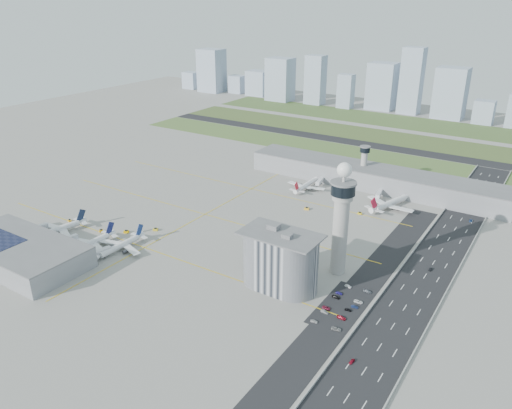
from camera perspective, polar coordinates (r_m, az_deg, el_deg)
The scene contains 62 objects.
ground at distance 312.25m, azimuth -3.50°, elevation -4.64°, with size 1000.00×1000.00×0.00m, color #9C9A91.
grass_strip_0 at distance 504.84m, azimuth 9.92°, elevation 5.98°, with size 480.00×50.00×0.08m, color #4B6A32.
grass_strip_1 at distance 572.26m, azimuth 12.97°, elevation 7.74°, with size 480.00×60.00×0.08m, color #455629.
grass_strip_2 at distance 646.01m, azimuth 15.53°, elevation 9.20°, with size 480.00×70.00×0.08m, color #465D2C.
runway at distance 537.84m, azimuth 11.51°, elevation 6.91°, with size 480.00×22.00×0.10m, color black.
highway at distance 269.27m, azimuth 17.03°, elevation -10.61°, with size 28.00×500.00×0.10m, color black.
barrier_left at distance 271.98m, azimuth 14.20°, elevation -9.76°, with size 0.60×500.00×1.20m, color #9E9E99.
barrier_right at distance 266.66m, azimuth 19.96°, elevation -11.25°, with size 0.60×500.00×1.20m, color #9E9E99.
landside_road at distance 267.13m, azimuth 11.21°, elevation -10.25°, with size 18.00×260.00×0.08m, color black.
parking_lot at distance 258.32m, azimuth 9.75°, elevation -11.39°, with size 20.00×44.00×0.10m, color black.
taxiway_line_h_0 at distance 316.22m, azimuth -12.63°, elevation -4.82°, with size 260.00×0.60×0.01m, color yellow.
taxiway_line_h_1 at distance 355.79m, azimuth -5.86°, elevation -1.12°, with size 260.00×0.60×0.01m, color yellow.
taxiway_line_h_2 at distance 400.47m, azimuth -0.53°, elevation 1.81°, with size 260.00×0.60×0.01m, color yellow.
taxiway_line_v at distance 355.79m, azimuth -5.86°, elevation -1.12°, with size 0.60×260.00×0.01m, color yellow.
control_tower at distance 271.09m, azimuth 9.72°, elevation -1.19°, with size 14.00×14.00×64.50m.
secondary_tower at distance 415.13m, azimuth 12.24°, elevation 4.80°, with size 8.60×8.60×31.90m.
admin_building at distance 263.60m, azimuth 2.77°, elevation -6.40°, with size 42.00×24.00×33.50m.
terminal_pier at distance 413.62m, azimuth 13.30°, elevation 3.04°, with size 210.00×32.00×15.80m.
near_terminal at distance 321.07m, azimuth -25.46°, elevation -4.92°, with size 84.00×42.00×13.00m.
airplane_near_a at distance 346.90m, azimuth -21.96°, elevation -2.36°, with size 42.27×35.93×11.84m, color white, non-canonical shape.
airplane_near_b at distance 320.98m, azimuth -18.81°, elevation -3.97°, with size 40.89×34.76×11.45m, color white, non-canonical shape.
airplane_near_c at distance 313.77m, azimuth -15.37°, elevation -4.23°, with size 38.70×32.90×10.84m, color white, non-canonical shape.
airplane_far_a at distance 401.32m, azimuth 5.80°, elevation 2.55°, with size 38.18×32.46×10.69m, color white, non-canonical shape.
airplane_far_b at distance 375.72m, azimuth 15.16°, elevation 0.56°, with size 45.70×38.84×12.80m, color white, non-canonical shape.
jet_bridge_near_0 at distance 351.70m, azimuth -24.75°, elevation -3.04°, with size 14.00×3.00×5.70m, color silver, non-canonical shape.
jet_bridge_near_1 at distance 328.39m, azimuth -21.85°, elevation -4.37°, with size 14.00×3.00×5.70m, color silver, non-canonical shape.
jet_bridge_near_2 at distance 306.26m, azimuth -18.50°, elevation -5.88°, with size 14.00×3.00×5.70m, color silver, non-canonical shape.
jet_bridge_far_0 at distance 414.66m, azimuth 7.55°, elevation 2.78°, with size 14.00×3.00×5.70m, color silver, non-canonical shape.
jet_bridge_far_1 at distance 397.53m, azimuth 14.03°, elevation 1.37°, with size 14.00×3.00×5.70m, color silver, non-canonical shape.
tug_0 at distance 365.68m, azimuth -20.53°, elevation -1.72°, with size 1.95×2.84×1.65m, color gold, non-canonical shape.
tug_1 at distance 343.37m, azimuth -17.28°, elevation -2.86°, with size 2.19×3.19×1.85m, color orange, non-canonical shape.
tug_2 at distance 337.57m, azimuth -14.61°, elevation -3.00°, with size 2.24×3.26×1.90m, color #F1B204, non-canonical shape.
tug_3 at distance 336.41m, azimuth -11.41°, elevation -2.79°, with size 2.15×3.12×1.81m, color gold, non-canonical shape.
tug_4 at distance 363.09m, azimuth 5.81°, elevation -0.44°, with size 2.38×3.46×2.01m, color gold, non-canonical shape.
tug_5 at distance 361.41m, azimuth 11.77°, elevation -0.97°, with size 1.94×2.83×1.64m, color gold, non-canonical shape.
car_lot_0 at distance 245.29m, azimuth 6.65°, elevation -13.11°, with size 1.43×3.56×1.21m, color silver.
car_lot_1 at distance 252.13m, azimuth 7.84°, elevation -12.05°, with size 1.38×3.95×1.30m, color gray.
car_lot_2 at distance 255.00m, azimuth 8.03°, elevation -11.63°, with size 2.00×4.34×1.21m, color maroon.
car_lot_3 at distance 263.79m, azimuth 9.15°, elevation -10.41°, with size 1.69×4.16×1.21m, color black.
car_lot_4 at distance 267.25m, azimuth 9.49°, elevation -9.94°, with size 1.48×3.67×1.25m, color navy.
car_lot_5 at distance 273.68m, azimuth 10.47°, elevation -9.17°, with size 1.27×3.63×1.20m, color white.
car_lot_6 at distance 241.78m, azimuth 9.15°, elevation -13.86°, with size 2.18×4.73×1.31m, color gray.
car_lot_7 at distance 249.36m, azimuth 9.75°, elevation -12.62°, with size 1.84×4.53×1.31m, color #A81125.
car_lot_8 at distance 255.42m, azimuth 10.49°, elevation -11.75°, with size 1.38×3.43×1.17m, color black.
car_lot_9 at distance 258.19m, azimuth 11.21°, elevation -11.39°, with size 1.26×3.60×1.19m, color #16244D.
car_lot_10 at distance 262.25m, azimuth 11.63°, elevation -10.82°, with size 2.11×4.58×1.27m, color white.
car_lot_11 at distance 271.38m, azimuth 12.62°, elevation -9.66°, with size 1.80×4.42×1.28m, color slate.
car_hw_0 at distance 225.31m, azimuth 10.89°, elevation -17.19°, with size 1.41×3.52×1.20m, color maroon.
car_hw_1 at distance 301.24m, azimuth 19.30°, elevation -6.98°, with size 1.28×3.67×1.21m, color black.
car_hw_2 at distance 373.36m, azimuth 23.35°, elevation -1.70°, with size 2.02×4.37×1.21m, color navy.
car_hw_4 at distance 430.75m, azimuth 23.09°, elevation 1.54°, with size 1.47×3.65×1.24m, color #A7A8AE.
skyline_bldg_0 at distance 852.51m, azimuth -7.42°, elevation 13.90°, with size 24.05×19.24×26.50m, color #9EADC1.
skyline_bldg_1 at distance 817.51m, azimuth -5.09°, elevation 15.00°, with size 37.63×30.10×65.60m, color #9EADC1.
skyline_bldg_2 at distance 806.89m, azimuth -2.17°, elevation 13.57°, with size 22.81×18.25×26.79m, color #9EADC1.
skyline_bldg_3 at distance 785.77m, azimuth 0.26°, elevation 13.71°, with size 32.30×25.84×36.93m, color #9EADC1.
skyline_bldg_4 at distance 745.54m, azimuth 2.77°, elevation 14.10°, with size 35.81×28.65×60.36m, color #9EADC1.
skyline_bldg_5 at distance 723.51m, azimuth 6.79°, elevation 13.96°, with size 25.49×20.39×66.89m, color #9EADC1.
skyline_bldg_6 at distance 704.26m, azimuth 10.22°, elevation 12.62°, with size 20.04×16.03×45.20m, color #9EADC1.
skyline_bldg_7 at distance 705.24m, azimuth 14.20°, elevation 12.98°, with size 35.76×28.61×61.22m, color #9EADC1.
skyline_bldg_8 at distance 686.68m, azimuth 17.35°, elevation 13.33°, with size 26.33×21.06×83.39m, color #9EADC1.
skyline_bldg_9 at distance 677.38m, azimuth 21.34°, elevation 11.78°, with size 36.96×29.57×62.11m, color #9EADC1.
skyline_bldg_10 at distance 664.81m, azimuth 24.59°, elevation 9.57°, with size 23.01×18.41×27.75m, color #9EADC1.
Camera 1 is at (166.12, -221.57, 144.26)m, focal length 35.00 mm.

